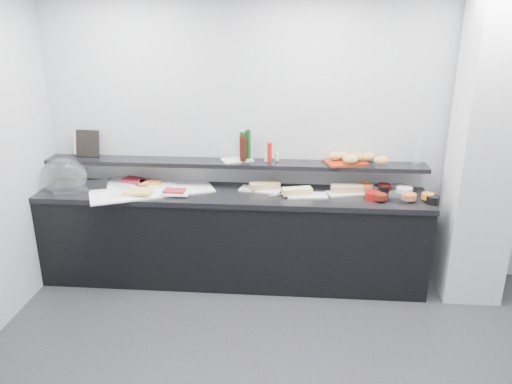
# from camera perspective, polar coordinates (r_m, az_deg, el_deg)

# --- Properties ---
(back_wall) EXTENTS (5.00, 0.02, 2.70)m
(back_wall) POSITION_cam_1_polar(r_m,az_deg,el_deg) (4.76, 5.99, 6.04)
(back_wall) COLOR #B2B5BA
(back_wall) RESTS_ON ground
(column) EXTENTS (0.50, 0.50, 2.70)m
(column) POSITION_cam_1_polar(r_m,az_deg,el_deg) (4.70, 24.71, 4.18)
(column) COLOR silver
(column) RESTS_ON ground
(buffet_cabinet) EXTENTS (3.60, 0.60, 0.85)m
(buffet_cabinet) POSITION_cam_1_polar(r_m,az_deg,el_deg) (4.81, -2.73, -5.38)
(buffet_cabinet) COLOR black
(buffet_cabinet) RESTS_ON ground
(counter_top) EXTENTS (3.62, 0.62, 0.05)m
(counter_top) POSITION_cam_1_polar(r_m,az_deg,el_deg) (4.64, -2.82, -0.34)
(counter_top) COLOR black
(counter_top) RESTS_ON buffet_cabinet
(wall_shelf) EXTENTS (3.60, 0.25, 0.04)m
(wall_shelf) POSITION_cam_1_polar(r_m,az_deg,el_deg) (4.73, -2.60, 3.29)
(wall_shelf) COLOR black
(wall_shelf) RESTS_ON back_wall
(cloche_base) EXTENTS (0.54, 0.44, 0.04)m
(cloche_base) POSITION_cam_1_polar(r_m,az_deg,el_deg) (4.98, -19.25, 0.50)
(cloche_base) COLOR silver
(cloche_base) RESTS_ON counter_top
(cloche_dome) EXTENTS (0.48, 0.37, 0.34)m
(cloche_dome) POSITION_cam_1_polar(r_m,az_deg,el_deg) (5.03, -21.12, 1.71)
(cloche_dome) COLOR white
(cloche_dome) RESTS_ON cloche_base
(linen_runner) EXTENTS (1.23, 0.94, 0.01)m
(linen_runner) POSITION_cam_1_polar(r_m,az_deg,el_deg) (4.80, -11.90, 0.32)
(linen_runner) COLOR white
(linen_runner) RESTS_ON counter_top
(platter_meat_a) EXTENTS (0.37, 0.32, 0.01)m
(platter_meat_a) POSITION_cam_1_polar(r_m,az_deg,el_deg) (4.99, -15.02, 1.02)
(platter_meat_a) COLOR silver
(platter_meat_a) RESTS_ON linen_runner
(food_meat_a) EXTENTS (0.29, 0.23, 0.02)m
(food_meat_a) POSITION_cam_1_polar(r_m,az_deg,el_deg) (4.98, -13.67, 1.30)
(food_meat_a) COLOR maroon
(food_meat_a) RESTS_ON platter_meat_a
(platter_salmon) EXTENTS (0.30, 0.26, 0.01)m
(platter_salmon) POSITION_cam_1_polar(r_m,az_deg,el_deg) (4.85, -10.72, 0.80)
(platter_salmon) COLOR white
(platter_salmon) RESTS_ON linen_runner
(food_salmon) EXTENTS (0.21, 0.15, 0.02)m
(food_salmon) POSITION_cam_1_polar(r_m,az_deg,el_deg) (4.88, -12.00, 1.08)
(food_salmon) COLOR orange
(food_salmon) RESTS_ON platter_salmon
(platter_cheese) EXTENTS (0.38, 0.31, 0.01)m
(platter_cheese) POSITION_cam_1_polar(r_m,az_deg,el_deg) (4.71, -14.28, -0.05)
(platter_cheese) COLOR white
(platter_cheese) RESTS_ON linen_runner
(food_cheese) EXTENTS (0.25, 0.16, 0.02)m
(food_cheese) POSITION_cam_1_polar(r_m,az_deg,el_deg) (4.64, -13.35, 0.00)
(food_cheese) COLOR #DFC457
(food_cheese) RESTS_ON platter_cheese
(platter_meat_b) EXTENTS (0.26, 0.18, 0.01)m
(platter_meat_b) POSITION_cam_1_polar(r_m,az_deg,el_deg) (4.61, -9.20, -0.10)
(platter_meat_b) COLOR white
(platter_meat_b) RESTS_ON linen_runner
(food_meat_b) EXTENTS (0.19, 0.13, 0.02)m
(food_meat_b) POSITION_cam_1_polar(r_m,az_deg,el_deg) (4.61, -9.32, 0.13)
(food_meat_b) COLOR maroon
(food_meat_b) RESTS_ON platter_meat_b
(sandwich_plate_left) EXTENTS (0.41, 0.23, 0.01)m
(sandwich_plate_left) POSITION_cam_1_polar(r_m,az_deg,el_deg) (4.68, 0.49, 0.27)
(sandwich_plate_left) COLOR white
(sandwich_plate_left) RESTS_ON counter_top
(sandwich_food_left) EXTENTS (0.30, 0.20, 0.06)m
(sandwich_food_left) POSITION_cam_1_polar(r_m,az_deg,el_deg) (4.68, 1.00, 0.75)
(sandwich_food_left) COLOR tan
(sandwich_food_left) RESTS_ON sandwich_plate_left
(tongs_left) EXTENTS (0.14, 0.09, 0.01)m
(tongs_left) POSITION_cam_1_polar(r_m,az_deg,el_deg) (4.67, -0.68, 0.39)
(tongs_left) COLOR silver
(tongs_left) RESTS_ON sandwich_plate_left
(sandwich_plate_mid) EXTENTS (0.38, 0.19, 0.01)m
(sandwich_plate_mid) POSITION_cam_1_polar(r_m,az_deg,el_deg) (4.55, 5.85, -0.40)
(sandwich_plate_mid) COLOR white
(sandwich_plate_mid) RESTS_ON counter_top
(sandwich_food_mid) EXTENTS (0.29, 0.17, 0.06)m
(sandwich_food_mid) POSITION_cam_1_polar(r_m,az_deg,el_deg) (4.54, 4.72, 0.09)
(sandwich_food_mid) COLOR #E3CD77
(sandwich_food_mid) RESTS_ON sandwich_plate_mid
(tongs_mid) EXTENTS (0.15, 0.07, 0.01)m
(tongs_mid) POSITION_cam_1_polar(r_m,az_deg,el_deg) (4.52, 2.46, -0.32)
(tongs_mid) COLOR silver
(tongs_mid) RESTS_ON sandwich_plate_mid
(sandwich_plate_right) EXTENTS (0.39, 0.26, 0.01)m
(sandwich_plate_right) POSITION_cam_1_polar(r_m,az_deg,el_deg) (4.67, 10.36, -0.11)
(sandwich_plate_right) COLOR silver
(sandwich_plate_right) RESTS_ON counter_top
(sandwich_food_right) EXTENTS (0.30, 0.13, 0.06)m
(sandwich_food_right) POSITION_cam_1_polar(r_m,az_deg,el_deg) (4.68, 10.34, 0.42)
(sandwich_food_right) COLOR tan
(sandwich_food_right) RESTS_ON sandwich_plate_right
(tongs_right) EXTENTS (0.16, 0.05, 0.01)m
(tongs_right) POSITION_cam_1_polar(r_m,az_deg,el_deg) (4.63, 8.13, 0.00)
(tongs_right) COLOR silver
(tongs_right) RESTS_ON sandwich_plate_right
(bowl_glass_fruit) EXTENTS (0.25, 0.25, 0.07)m
(bowl_glass_fruit) POSITION_cam_1_polar(r_m,az_deg,el_deg) (4.73, 12.82, 0.35)
(bowl_glass_fruit) COLOR white
(bowl_glass_fruit) RESTS_ON counter_top
(fill_glass_fruit) EXTENTS (0.17, 0.17, 0.05)m
(fill_glass_fruit) POSITION_cam_1_polar(r_m,az_deg,el_deg) (4.74, 12.34, 0.59)
(fill_glass_fruit) COLOR #E15A1E
(fill_glass_fruit) RESTS_ON bowl_glass_fruit
(bowl_black_jam) EXTENTS (0.16, 0.16, 0.07)m
(bowl_black_jam) POSITION_cam_1_polar(r_m,az_deg,el_deg) (4.75, 14.10, 0.33)
(bowl_black_jam) COLOR black
(bowl_black_jam) RESTS_ON counter_top
(fill_black_jam) EXTENTS (0.13, 0.13, 0.05)m
(fill_black_jam) POSITION_cam_1_polar(r_m,az_deg,el_deg) (4.78, 14.42, 0.57)
(fill_black_jam) COLOR #630E0E
(fill_black_jam) RESTS_ON bowl_black_jam
(bowl_glass_cream) EXTENTS (0.18, 0.18, 0.07)m
(bowl_glass_cream) POSITION_cam_1_polar(r_m,az_deg,el_deg) (4.80, 16.05, 0.32)
(bowl_glass_cream) COLOR white
(bowl_glass_cream) RESTS_ON counter_top
(fill_glass_cream) EXTENTS (0.18, 0.18, 0.05)m
(fill_glass_cream) POSITION_cam_1_polar(r_m,az_deg,el_deg) (4.74, 16.60, 0.21)
(fill_glass_cream) COLOR white
(fill_glass_cream) RESTS_ON bowl_glass_cream
(bowl_red_jam) EXTENTS (0.19, 0.19, 0.07)m
(bowl_red_jam) POSITION_cam_1_polar(r_m,az_deg,el_deg) (4.56, 13.22, -0.43)
(bowl_red_jam) COLOR maroon
(bowl_red_jam) RESTS_ON counter_top
(fill_red_jam) EXTENTS (0.13, 0.13, 0.05)m
(fill_red_jam) POSITION_cam_1_polar(r_m,az_deg,el_deg) (4.52, 14.04, -0.52)
(fill_red_jam) COLOR #55160C
(fill_red_jam) RESTS_ON bowl_red_jam
(bowl_glass_salmon) EXTENTS (0.21, 0.21, 0.07)m
(bowl_glass_salmon) POSITION_cam_1_polar(r_m,az_deg,el_deg) (4.58, 16.02, -0.58)
(bowl_glass_salmon) COLOR white
(bowl_glass_salmon) RESTS_ON counter_top
(fill_glass_salmon) EXTENTS (0.13, 0.13, 0.05)m
(fill_glass_salmon) POSITION_cam_1_polar(r_m,az_deg,el_deg) (4.59, 17.06, -0.49)
(fill_glass_salmon) COLOR #D15C33
(fill_glass_salmon) RESTS_ON bowl_glass_salmon
(bowl_black_fruit) EXTENTS (0.13, 0.13, 0.07)m
(bowl_black_fruit) POSITION_cam_1_polar(r_m,az_deg,el_deg) (4.61, 19.58, -0.86)
(bowl_black_fruit) COLOR black
(bowl_black_fruit) RESTS_ON counter_top
(fill_black_fruit) EXTENTS (0.13, 0.13, 0.05)m
(fill_black_fruit) POSITION_cam_1_polar(r_m,az_deg,el_deg) (4.65, 19.03, -0.45)
(fill_black_fruit) COLOR orange
(fill_black_fruit) RESTS_ON bowl_black_fruit
(framed_print) EXTENTS (0.24, 0.09, 0.26)m
(framed_print) POSITION_cam_1_polar(r_m,az_deg,el_deg) (5.12, -18.69, 5.28)
(framed_print) COLOR black
(framed_print) RESTS_ON wall_shelf
(print_art) EXTENTS (0.19, 0.06, 0.22)m
(print_art) POSITION_cam_1_polar(r_m,az_deg,el_deg) (5.16, -19.16, 5.32)
(print_art) COLOR tan
(print_art) RESTS_ON framed_print
(condiment_tray) EXTENTS (0.33, 0.27, 0.01)m
(condiment_tray) POSITION_cam_1_polar(r_m,az_deg,el_deg) (4.75, -2.16, 3.71)
(condiment_tray) COLOR white
(condiment_tray) RESTS_ON wall_shelf
(bottle_green_a) EXTENTS (0.06, 0.06, 0.26)m
(bottle_green_a) POSITION_cam_1_polar(r_m,az_deg,el_deg) (4.72, -1.50, 5.31)
(bottle_green_a) COLOR #0E340E
(bottle_green_a) RESTS_ON condiment_tray
(bottle_brown) EXTENTS (0.08, 0.08, 0.24)m
(bottle_brown) POSITION_cam_1_polar(r_m,az_deg,el_deg) (4.67, -1.50, 5.02)
(bottle_brown) COLOR #321009
(bottle_brown) RESTS_ON condiment_tray
(bottle_green_b) EXTENTS (0.05, 0.05, 0.28)m
(bottle_green_b) POSITION_cam_1_polar(r_m,az_deg,el_deg) (4.73, -0.93, 5.47)
(bottle_green_b) COLOR #103C15
(bottle_green_b) RESTS_ON condiment_tray
(bottle_hot) EXTENTS (0.05, 0.05, 0.18)m
(bottle_hot) POSITION_cam_1_polar(r_m,az_deg,el_deg) (4.64, 1.55, 4.56)
(bottle_hot) COLOR #B8180D
(bottle_hot) RESTS_ON condiment_tray
(shaker_salt) EXTENTS (0.05, 0.05, 0.07)m
(shaker_salt) POSITION_cam_1_polar(r_m,az_deg,el_deg) (4.67, 1.21, 3.94)
(shaker_salt) COLOR white
(shaker_salt) RESTS_ON condiment_tray
(shaker_pepper) EXTENTS (0.04, 0.04, 0.07)m
(shaker_pepper) POSITION_cam_1_polar(r_m,az_deg,el_deg) (4.70, 2.43, 4.06)
(shaker_pepper) COLOR white
(shaker_pepper) RESTS_ON condiment_tray
(bread_tray) EXTENTS (0.43, 0.36, 0.02)m
(bread_tray) POSITION_cam_1_polar(r_m,az_deg,el_deg) (4.73, 10.15, 3.38)
(bread_tray) COLOR maroon
(bread_tray) RESTS_ON wall_shelf
(bread_roll_nw) EXTENTS (0.15, 0.12, 0.08)m
(bread_roll_nw) POSITION_cam_1_polar(r_m,az_deg,el_deg) (4.73, 9.07, 4.08)
(bread_roll_nw) COLOR tan
(bread_roll_nw) RESTS_ON bread_tray
(bread_roll_n) EXTENTS (0.14, 0.11, 0.08)m
(bread_roll_n) POSITION_cam_1_polar(r_m,az_deg,el_deg) (4.75, 9.83, 4.12)
(bread_roll_n) COLOR tan
(bread_roll_n) RESTS_ON bread_tray
(bread_roll_ne) EXTENTS (0.18, 0.14, 0.08)m
(bread_roll_ne) POSITION_cam_1_polar(r_m,az_deg,el_deg) (4.76, 12.79, 3.95)
(bread_roll_ne) COLOR tan
(bread_roll_ne) RESTS_ON bread_tray
(bread_roll_s) EXTENTS (0.17, 0.13, 0.08)m
(bread_roll_s) POSITION_cam_1_polar(r_m,az_deg,el_deg) (4.64, 10.78, 3.68)
(bread_roll_s) COLOR tan
(bread_roll_s) RESTS_ON bread_tray
(bread_roll_se) EXTENTS (0.14, 0.09, 0.08)m
(bread_roll_se) POSITION_cam_1_polar(r_m,az_deg,el_deg) (4.67, 14.12, 3.53)
(bread_roll_se) COLOR tan
(bread_roll_se) RESTS_ON bread_tray
(bread_roll_midw) EXTENTS (0.17, 0.14, 0.08)m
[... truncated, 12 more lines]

